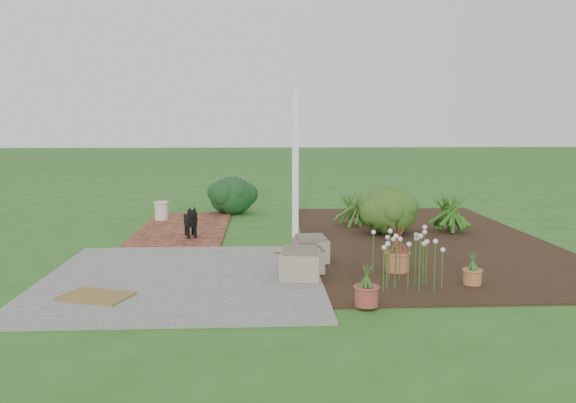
{
  "coord_description": "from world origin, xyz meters",
  "views": [
    {
      "loc": [
        -0.25,
        -8.75,
        1.96
      ],
      "look_at": [
        0.2,
        0.4,
        0.7
      ],
      "focal_mm": 35.0,
      "sensor_mm": 36.0,
      "label": 1
    }
  ],
  "objects_px": {
    "stone_trough_near": "(300,265)",
    "evergreen_shrub": "(389,209)",
    "black_dog": "(191,220)",
    "cream_ceramic_urn": "(161,211)"
  },
  "relations": [
    {
      "from": "stone_trough_near",
      "to": "evergreen_shrub",
      "type": "relative_size",
      "value": 0.49
    },
    {
      "from": "stone_trough_near",
      "to": "cream_ceramic_urn",
      "type": "height_order",
      "value": "cream_ceramic_urn"
    },
    {
      "from": "black_dog",
      "to": "evergreen_shrub",
      "type": "distance_m",
      "value": 3.5
    },
    {
      "from": "cream_ceramic_urn",
      "to": "stone_trough_near",
      "type": "bearing_deg",
      "value": -60.8
    },
    {
      "from": "cream_ceramic_urn",
      "to": "evergreen_shrub",
      "type": "height_order",
      "value": "evergreen_shrub"
    },
    {
      "from": "black_dog",
      "to": "stone_trough_near",
      "type": "bearing_deg",
      "value": -73.26
    },
    {
      "from": "stone_trough_near",
      "to": "black_dog",
      "type": "xyz_separation_m",
      "value": [
        -1.69,
        2.66,
        0.14
      ]
    },
    {
      "from": "cream_ceramic_urn",
      "to": "evergreen_shrub",
      "type": "relative_size",
      "value": 0.35
    },
    {
      "from": "stone_trough_near",
      "to": "cream_ceramic_urn",
      "type": "relative_size",
      "value": 1.38
    },
    {
      "from": "evergreen_shrub",
      "to": "black_dog",
      "type": "bearing_deg",
      "value": -175.86
    }
  ]
}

